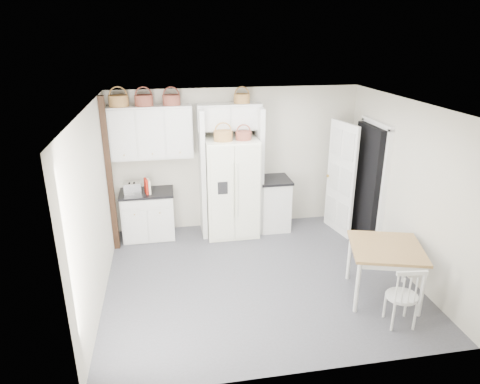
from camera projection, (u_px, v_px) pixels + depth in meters
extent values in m
plane|color=#434344|center=(258.00, 277.00, 6.53)|extent=(4.50, 4.50, 0.00)
plane|color=white|center=(261.00, 106.00, 5.61)|extent=(4.50, 4.50, 0.00)
plane|color=beige|center=(236.00, 159.00, 7.91)|extent=(4.50, 0.00, 4.50)
plane|color=beige|center=(95.00, 208.00, 5.70)|extent=(0.00, 4.00, 4.00)
plane|color=beige|center=(405.00, 188.00, 6.44)|extent=(0.00, 4.00, 4.00)
cube|color=white|center=(231.00, 187.00, 7.68)|extent=(0.92, 0.74, 1.78)
cube|color=silver|center=(148.00, 215.00, 7.68)|extent=(0.90, 0.57, 0.83)
cube|color=silver|center=(273.00, 204.00, 8.03)|extent=(0.53, 0.64, 0.94)
cube|color=olive|center=(383.00, 272.00, 5.93)|extent=(1.17, 1.17, 0.78)
cube|color=silver|center=(402.00, 296.00, 5.35)|extent=(0.44, 0.41, 0.81)
cube|color=black|center=(146.00, 193.00, 7.53)|extent=(0.94, 0.60, 0.04)
cube|color=black|center=(274.00, 179.00, 7.86)|extent=(0.58, 0.68, 0.04)
cube|color=silver|center=(132.00, 189.00, 7.38)|extent=(0.31, 0.21, 0.20)
cube|color=#A5180C|center=(146.00, 186.00, 7.40)|extent=(0.08, 0.18, 0.27)
cube|color=beige|center=(149.00, 186.00, 7.41)|extent=(0.07, 0.17, 0.25)
cylinder|color=brown|center=(119.00, 101.00, 7.03)|extent=(0.32, 0.32, 0.18)
cylinder|color=brown|center=(144.00, 100.00, 7.10)|extent=(0.30, 0.30, 0.18)
cylinder|color=brown|center=(171.00, 100.00, 7.17)|extent=(0.30, 0.30, 0.17)
cylinder|color=brown|center=(242.00, 98.00, 7.37)|extent=(0.28, 0.28, 0.16)
cylinder|color=brown|center=(223.00, 136.00, 7.22)|extent=(0.32, 0.32, 0.17)
cylinder|color=brown|center=(244.00, 136.00, 7.28)|extent=(0.27, 0.27, 0.15)
cube|color=silver|center=(151.00, 132.00, 7.30)|extent=(1.40, 0.34, 0.90)
cube|color=silver|center=(229.00, 117.00, 7.44)|extent=(1.12, 0.34, 0.45)
cube|color=silver|center=(202.00, 174.00, 7.58)|extent=(0.08, 0.60, 2.30)
cube|color=silver|center=(258.00, 171.00, 7.75)|extent=(0.08, 0.60, 2.30)
cube|color=black|center=(110.00, 176.00, 6.96)|extent=(0.09, 0.09, 2.60)
cube|color=black|center=(368.00, 184.00, 7.44)|extent=(0.18, 0.85, 2.05)
cube|color=white|center=(341.00, 179.00, 7.69)|extent=(0.21, 0.79, 2.05)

